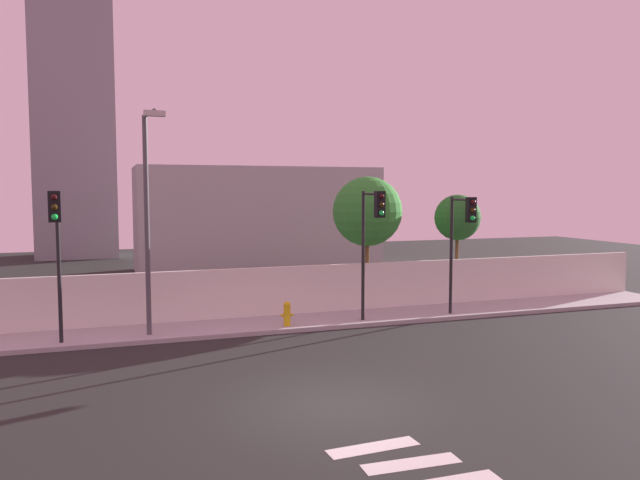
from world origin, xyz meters
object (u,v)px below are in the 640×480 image
(street_lamp_curbside, at_px, (148,207))
(fire_hydrant, at_px, (287,313))
(traffic_light_center, at_px, (57,234))
(traffic_light_right, at_px, (462,229))
(traffic_light_left, at_px, (372,227))
(roadside_tree_leftmost, at_px, (367,212))
(roadside_tree_midleft, at_px, (457,218))

(street_lamp_curbside, height_order, fire_hydrant, street_lamp_curbside)
(traffic_light_center, xyz_separation_m, traffic_light_right, (13.63, -0.20, -0.14))
(traffic_light_left, xyz_separation_m, roadside_tree_leftmost, (1.34, 3.48, 0.41))
(street_lamp_curbside, bearing_deg, roadside_tree_midleft, 12.66)
(street_lamp_curbside, distance_m, fire_hydrant, 5.86)
(traffic_light_center, relative_size, street_lamp_curbside, 0.66)
(traffic_light_left, bearing_deg, traffic_light_center, 179.67)
(traffic_light_left, xyz_separation_m, traffic_light_center, (-10.12, 0.06, 0.00))
(traffic_light_center, bearing_deg, traffic_light_right, -0.85)
(fire_hydrant, distance_m, roadside_tree_midleft, 9.48)
(traffic_light_right, relative_size, roadside_tree_midleft, 0.95)
(roadside_tree_leftmost, bearing_deg, roadside_tree_midleft, 0.00)
(traffic_light_right, height_order, fire_hydrant, traffic_light_right)
(fire_hydrant, relative_size, roadside_tree_leftmost, 0.16)
(traffic_light_center, height_order, roadside_tree_midleft, traffic_light_center)
(traffic_light_left, distance_m, traffic_light_right, 3.52)
(traffic_light_center, bearing_deg, roadside_tree_midleft, 12.31)
(fire_hydrant, bearing_deg, roadside_tree_midleft, 18.98)
(traffic_light_left, bearing_deg, fire_hydrant, 169.16)
(traffic_light_right, bearing_deg, traffic_light_center, 179.15)
(street_lamp_curbside, xyz_separation_m, fire_hydrant, (4.55, 0.01, -3.69))
(traffic_light_center, xyz_separation_m, fire_hydrant, (7.19, 0.50, -2.93))
(roadside_tree_leftmost, bearing_deg, traffic_light_right, -59.06)
(fire_hydrant, relative_size, roadside_tree_midleft, 0.18)
(street_lamp_curbside, bearing_deg, fire_hydrant, 0.11)
(fire_hydrant, distance_m, roadside_tree_leftmost, 6.15)
(traffic_light_center, bearing_deg, roadside_tree_leftmost, 16.63)
(roadside_tree_leftmost, bearing_deg, traffic_light_left, -111.07)
(roadside_tree_midleft, bearing_deg, roadside_tree_leftmost, -180.00)
(traffic_light_right, relative_size, fire_hydrant, 5.19)
(roadside_tree_midleft, bearing_deg, traffic_light_left, -148.00)
(traffic_light_right, height_order, roadside_tree_leftmost, roadside_tree_leftmost)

